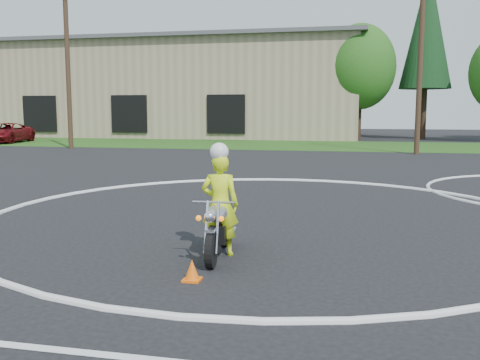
# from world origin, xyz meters

# --- Properties ---
(ground) EXTENTS (120.00, 120.00, 0.00)m
(ground) POSITION_xyz_m (0.00, 0.00, 0.00)
(ground) COLOR black
(ground) RESTS_ON ground
(grass_strip) EXTENTS (120.00, 10.00, 0.02)m
(grass_strip) POSITION_xyz_m (0.00, 27.00, 0.01)
(grass_strip) COLOR #1E4714
(grass_strip) RESTS_ON ground
(course_markings) EXTENTS (19.05, 19.05, 0.12)m
(course_markings) POSITION_xyz_m (2.17, 4.35, 0.01)
(course_markings) COLOR silver
(course_markings) RESTS_ON ground
(primary_motorcycle) EXTENTS (0.65, 1.85, 0.97)m
(primary_motorcycle) POSITION_xyz_m (-0.21, -0.44, 0.47)
(primary_motorcycle) COLOR black
(primary_motorcycle) RESTS_ON ground
(rider_primary_grp) EXTENTS (0.63, 0.44, 1.81)m
(rider_primary_grp) POSITION_xyz_m (-0.22, -0.31, 0.87)
(rider_primary_grp) COLOR #D6F519
(rider_primary_grp) RESTS_ON ground
(pickup_grp) EXTENTS (3.11, 5.35, 1.40)m
(pickup_grp) POSITION_xyz_m (-22.44, 25.17, 0.70)
(pickup_grp) COLOR #610B10
(pickup_grp) RESTS_ON ground
(warehouse) EXTENTS (41.00, 17.00, 8.30)m
(warehouse) POSITION_xyz_m (-18.00, 39.99, 4.16)
(warehouse) COLOR tan
(warehouse) RESTS_ON ground
(utility_poles) EXTENTS (41.60, 1.12, 10.00)m
(utility_poles) POSITION_xyz_m (5.00, 21.00, 5.20)
(utility_poles) COLOR #473321
(utility_poles) RESTS_ON ground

